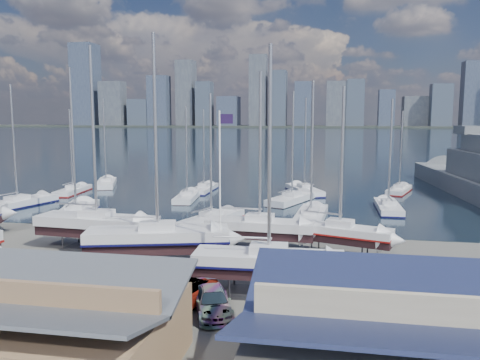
# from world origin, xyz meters

# --- Properties ---
(ground) EXTENTS (1400.00, 1400.00, 0.00)m
(ground) POSITION_xyz_m (0.00, -10.00, 0.00)
(ground) COLOR #605E59
(ground) RESTS_ON ground
(water) EXTENTS (1400.00, 600.00, 0.40)m
(water) POSITION_xyz_m (0.00, 300.00, -0.15)
(water) COLOR #182137
(water) RESTS_ON ground
(far_shore) EXTENTS (1400.00, 80.00, 2.20)m
(far_shore) POSITION_xyz_m (0.00, 560.00, 1.10)
(far_shore) COLOR #2D332D
(far_shore) RESTS_ON ground
(skyline) EXTENTS (639.14, 43.80, 107.69)m
(skyline) POSITION_xyz_m (-7.83, 553.76, 39.09)
(skyline) COLOR #475166
(skyline) RESTS_ON far_shore
(shed_grey) EXTENTS (12.60, 8.40, 4.17)m
(shed_grey) POSITION_xyz_m (0.00, -26.00, 2.15)
(shed_grey) COLOR #8C6B4C
(shed_grey) RESTS_ON ground
(shed_blue) EXTENTS (13.65, 9.45, 4.71)m
(shed_blue) POSITION_xyz_m (16.00, -26.00, 2.42)
(shed_blue) COLOR #BFB293
(shed_blue) RESTS_ON ground
(sailboat_cradle_2) EXTENTS (10.32, 3.56, 16.52)m
(sailboat_cradle_2) POSITION_xyz_m (-6.22, -7.73, 2.10)
(sailboat_cradle_2) COLOR #2D2D33
(sailboat_cradle_2) RESTS_ON ground
(sailboat_cradle_3) EXTENTS (10.74, 5.46, 16.67)m
(sailboat_cradle_3) POSITION_xyz_m (0.34, -11.24, 2.10)
(sailboat_cradle_3) COLOR #2D2D33
(sailboat_cradle_3) RESTS_ON ground
(sailboat_cradle_4) EXTENTS (8.90, 2.98, 14.45)m
(sailboat_cradle_4) POSITION_xyz_m (7.08, -5.89, 2.00)
(sailboat_cradle_4) COLOR #2D2D33
(sailboat_cradle_4) RESTS_ON ground
(sailboat_cradle_5) EXTENTS (9.36, 2.95, 15.06)m
(sailboat_cradle_5) POSITION_xyz_m (8.91, -15.24, 2.02)
(sailboat_cradle_5) COLOR #2D2D33
(sailboat_cradle_5) RESTS_ON ground
(sailboat_cradle_6) EXTENTS (8.32, 4.58, 13.19)m
(sailboat_cradle_6) POSITION_xyz_m (13.45, -6.24, 1.93)
(sailboat_cradle_6) COLOR #2D2D33
(sailboat_cradle_6) RESTS_ON ground
(sailboat_moored_0) EXTENTS (5.46, 10.80, 15.55)m
(sailboat_moored_0) POSITION_xyz_m (-24.77, 7.90, 0.31)
(sailboat_moored_0) COLOR black
(sailboat_moored_0) RESTS_ON water
(sailboat_moored_1) EXTENTS (3.21, 8.68, 12.68)m
(sailboat_moored_1) POSITION_xyz_m (-23.76, 19.03, 0.31)
(sailboat_moored_1) COLOR black
(sailboat_moored_1) RESTS_ON water
(sailboat_moored_2) EXTENTS (6.09, 9.97, 14.59)m
(sailboat_moored_2) POSITION_xyz_m (-22.23, 26.49, 0.32)
(sailboat_moored_2) COLOR black
(sailboat_moored_2) RESTS_ON water
(sailboat_moored_3) EXTENTS (6.41, 11.77, 16.95)m
(sailboat_moored_3) POSITION_xyz_m (-14.64, 3.74, 0.31)
(sailboat_moored_3) COLOR black
(sailboat_moored_3) RESTS_ON water
(sailboat_moored_4) EXTENTS (3.30, 8.78, 12.95)m
(sailboat_moored_4) POSITION_xyz_m (-5.73, 16.40, 0.32)
(sailboat_moored_4) COLOR black
(sailboat_moored_4) RESTS_ON water
(sailboat_moored_5) EXTENTS (2.47, 8.52, 12.70)m
(sailboat_moored_5) POSITION_xyz_m (-5.37, 23.98, 0.31)
(sailboat_moored_5) COLOR black
(sailboat_moored_5) RESTS_ON water
(sailboat_moored_6) EXTENTS (5.66, 9.63, 13.92)m
(sailboat_moored_6) POSITION_xyz_m (0.78, 3.27, 0.31)
(sailboat_moored_6) COLOR black
(sailboat_moored_6) RESTS_ON water
(sailboat_moored_7) EXTENTS (6.36, 10.16, 14.89)m
(sailboat_moored_7) POSITION_xyz_m (8.13, 17.14, 0.32)
(sailboat_moored_7) COLOR black
(sailboat_moored_7) RESTS_ON water
(sailboat_moored_8) EXTENTS (6.21, 9.90, 14.37)m
(sailboat_moored_8) POSITION_xyz_m (9.39, 25.07, 0.31)
(sailboat_moored_8) COLOR black
(sailboat_moored_8) RESTS_ON water
(sailboat_moored_9) EXTENTS (3.65, 10.35, 15.33)m
(sailboat_moored_9) POSITION_xyz_m (10.85, 6.39, 0.32)
(sailboat_moored_9) COLOR black
(sailboat_moored_9) RESTS_ON water
(sailboat_moored_10) EXTENTS (2.63, 9.15, 13.65)m
(sailboat_moored_10) POSITION_xyz_m (19.68, 13.70, 0.31)
(sailboat_moored_10) COLOR black
(sailboat_moored_10) RESTS_ON water
(sailboat_moored_11) EXTENTS (4.97, 8.63, 12.45)m
(sailboat_moored_11) POSITION_xyz_m (23.09, 28.08, 0.31)
(sailboat_moored_11) COLOR black
(sailboat_moored_11) RESTS_ON water
(car_b) EXTENTS (4.72, 2.73, 1.47)m
(car_b) POSITION_xyz_m (-3.44, -19.99, 0.73)
(car_b) COLOR gray
(car_b) RESTS_ON ground
(car_c) EXTENTS (4.11, 6.02, 1.53)m
(car_c) POSITION_xyz_m (4.11, -18.14, 0.76)
(car_c) COLOR gray
(car_c) RESTS_ON ground
(car_d) EXTENTS (3.45, 5.09, 1.37)m
(car_d) POSITION_xyz_m (6.17, -18.53, 0.68)
(car_d) COLOR gray
(car_d) RESTS_ON ground
(flagpole) EXTENTS (1.00, 0.12, 11.33)m
(flagpole) POSITION_xyz_m (5.00, -11.00, 6.49)
(flagpole) COLOR white
(flagpole) RESTS_ON ground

